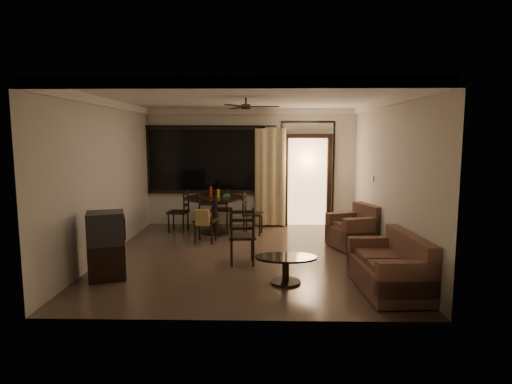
{
  "coord_description": "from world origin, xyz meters",
  "views": [
    {
      "loc": [
        0.34,
        -7.51,
        2.14
      ],
      "look_at": [
        0.17,
        0.2,
        1.13
      ],
      "focal_mm": 30.0,
      "sensor_mm": 36.0,
      "label": 1
    }
  ],
  "objects_px": {
    "dining_chair_east": "(252,221)",
    "dining_table": "(215,205)",
    "dining_chair_north": "(221,216)",
    "coffee_table": "(286,265)",
    "side_chair": "(242,247)",
    "dining_chair_west": "(179,219)",
    "armchair": "(356,230)",
    "dining_chair_south": "(205,227)",
    "sofa": "(392,269)",
    "tv_cabinet": "(107,245)"
  },
  "relations": [
    {
      "from": "dining_chair_east",
      "to": "dining_chair_north",
      "type": "height_order",
      "value": "same"
    },
    {
      "from": "side_chair",
      "to": "dining_chair_north",
      "type": "bearing_deg",
      "value": -82.51
    },
    {
      "from": "dining_chair_east",
      "to": "armchair",
      "type": "relative_size",
      "value": 0.92
    },
    {
      "from": "dining_chair_west",
      "to": "dining_chair_east",
      "type": "bearing_deg",
      "value": 90.0
    },
    {
      "from": "tv_cabinet",
      "to": "side_chair",
      "type": "relative_size",
      "value": 1.03
    },
    {
      "from": "dining_chair_north",
      "to": "armchair",
      "type": "bearing_deg",
      "value": 156.22
    },
    {
      "from": "dining_chair_south",
      "to": "tv_cabinet",
      "type": "xyz_separation_m",
      "value": [
        -1.17,
        -2.26,
        0.21
      ]
    },
    {
      "from": "dining_chair_north",
      "to": "tv_cabinet",
      "type": "bearing_deg",
      "value": 75.86
    },
    {
      "from": "dining_table",
      "to": "sofa",
      "type": "distance_m",
      "value": 4.58
    },
    {
      "from": "dining_table",
      "to": "tv_cabinet",
      "type": "height_order",
      "value": "dining_table"
    },
    {
      "from": "side_chair",
      "to": "dining_chair_south",
      "type": "bearing_deg",
      "value": -65.96
    },
    {
      "from": "dining_chair_west",
      "to": "coffee_table",
      "type": "bearing_deg",
      "value": 40.54
    },
    {
      "from": "dining_chair_north",
      "to": "coffee_table",
      "type": "xyz_separation_m",
      "value": [
        1.32,
        -3.73,
        -0.02
      ]
    },
    {
      "from": "dining_chair_south",
      "to": "coffee_table",
      "type": "bearing_deg",
      "value": -51.04
    },
    {
      "from": "dining_chair_south",
      "to": "armchair",
      "type": "xyz_separation_m",
      "value": [
        2.97,
        -0.32,
        0.03
      ]
    },
    {
      "from": "dining_chair_east",
      "to": "dining_chair_north",
      "type": "relative_size",
      "value": 1.0
    },
    {
      "from": "dining_chair_east",
      "to": "armchair",
      "type": "height_order",
      "value": "dining_chair_east"
    },
    {
      "from": "dining_table",
      "to": "dining_chair_west",
      "type": "height_order",
      "value": "dining_table"
    },
    {
      "from": "dining_table",
      "to": "side_chair",
      "type": "relative_size",
      "value": 1.3
    },
    {
      "from": "coffee_table",
      "to": "dining_chair_east",
      "type": "bearing_deg",
      "value": 100.49
    },
    {
      "from": "tv_cabinet",
      "to": "sofa",
      "type": "relative_size",
      "value": 0.67
    },
    {
      "from": "dining_chair_north",
      "to": "side_chair",
      "type": "height_order",
      "value": "side_chair"
    },
    {
      "from": "sofa",
      "to": "armchair",
      "type": "height_order",
      "value": "armchair"
    },
    {
      "from": "dining_chair_west",
      "to": "armchair",
      "type": "xyz_separation_m",
      "value": [
        3.7,
        -1.26,
        0.05
      ]
    },
    {
      "from": "dining_chair_east",
      "to": "dining_chair_north",
      "type": "distance_m",
      "value": 0.93
    },
    {
      "from": "dining_chair_north",
      "to": "side_chair",
      "type": "xyz_separation_m",
      "value": [
        0.63,
        -2.79,
        0.01
      ]
    },
    {
      "from": "dining_table",
      "to": "coffee_table",
      "type": "distance_m",
      "value": 3.57
    },
    {
      "from": "armchair",
      "to": "dining_chair_north",
      "type": "bearing_deg",
      "value": 128.95
    },
    {
      "from": "dining_table",
      "to": "dining_chair_south",
      "type": "relative_size",
      "value": 1.36
    },
    {
      "from": "dining_table",
      "to": "coffee_table",
      "type": "relative_size",
      "value": 1.42
    },
    {
      "from": "dining_table",
      "to": "dining_chair_north",
      "type": "distance_m",
      "value": 0.6
    },
    {
      "from": "dining_chair_south",
      "to": "side_chair",
      "type": "distance_m",
      "value": 1.69
    },
    {
      "from": "coffee_table",
      "to": "sofa",
      "type": "bearing_deg",
      "value": -11.02
    },
    {
      "from": "dining_chair_east",
      "to": "armchair",
      "type": "distance_m",
      "value": 2.3
    },
    {
      "from": "dining_chair_west",
      "to": "dining_chair_north",
      "type": "xyz_separation_m",
      "value": [
        0.92,
        0.37,
        0.0
      ]
    },
    {
      "from": "dining_table",
      "to": "coffee_table",
      "type": "xyz_separation_m",
      "value": [
        1.41,
        -3.26,
        -0.37
      ]
    },
    {
      "from": "dining_chair_east",
      "to": "dining_chair_north",
      "type": "xyz_separation_m",
      "value": [
        -0.74,
        0.57,
        0.0
      ]
    },
    {
      "from": "dining_chair_west",
      "to": "dining_chair_north",
      "type": "height_order",
      "value": "same"
    },
    {
      "from": "dining_chair_north",
      "to": "armchair",
      "type": "distance_m",
      "value": 3.23
    },
    {
      "from": "dining_chair_west",
      "to": "sofa",
      "type": "xyz_separation_m",
      "value": [
        3.71,
        -3.64,
        0.03
      ]
    },
    {
      "from": "dining_chair_west",
      "to": "armchair",
      "type": "distance_m",
      "value": 3.91
    },
    {
      "from": "dining_table",
      "to": "side_chair",
      "type": "distance_m",
      "value": 2.46
    },
    {
      "from": "dining_chair_north",
      "to": "armchair",
      "type": "xyz_separation_m",
      "value": [
        2.78,
        -1.64,
        0.05
      ]
    },
    {
      "from": "sofa",
      "to": "armchair",
      "type": "bearing_deg",
      "value": 85.87
    },
    {
      "from": "side_chair",
      "to": "dining_table",
      "type": "bearing_deg",
      "value": -77.97
    },
    {
      "from": "armchair",
      "to": "side_chair",
      "type": "height_order",
      "value": "side_chair"
    },
    {
      "from": "dining_table",
      "to": "tv_cabinet",
      "type": "bearing_deg",
      "value": -112.28
    },
    {
      "from": "dining_chair_east",
      "to": "dining_table",
      "type": "bearing_deg",
      "value": 89.93
    },
    {
      "from": "coffee_table",
      "to": "dining_chair_west",
      "type": "bearing_deg",
      "value": 123.82
    },
    {
      "from": "dining_chair_west",
      "to": "dining_chair_south",
      "type": "distance_m",
      "value": 1.2
    }
  ]
}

